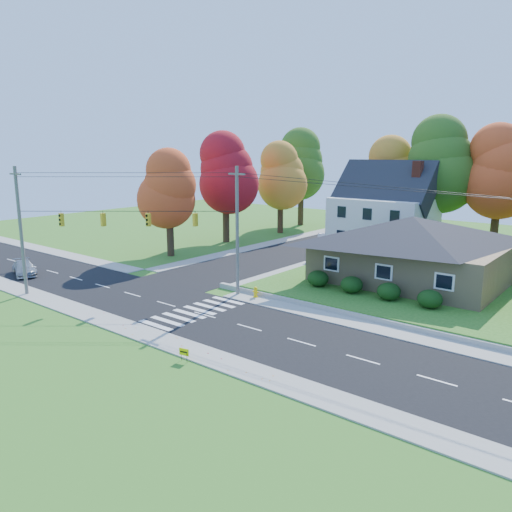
{
  "coord_description": "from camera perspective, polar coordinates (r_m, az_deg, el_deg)",
  "views": [
    {
      "loc": [
        23.37,
        -23.28,
        11.07
      ],
      "look_at": [
        -1.91,
        8.0,
        2.61
      ],
      "focal_mm": 35.0,
      "sensor_mm": 36.0,
      "label": 1
    }
  ],
  "objects": [
    {
      "name": "white_car",
      "position": [
        60.66,
        7.77,
        1.93
      ],
      "size": [
        3.05,
        4.36,
        1.36
      ],
      "primitive_type": "imported",
      "rotation": [
        0.0,
        0.0,
        0.43
      ],
      "color": "silver",
      "rests_on": "road_cross"
    },
    {
      "name": "ground",
      "position": [
        34.8,
        -5.88,
        -6.74
      ],
      "size": [
        120.0,
        120.0,
        0.0
      ],
      "primitive_type": "plane",
      "color": "#3D7923"
    },
    {
      "name": "tree_west_0",
      "position": [
        53.76,
        -9.96,
        7.52
      ],
      "size": [
        6.16,
        6.16,
        11.47
      ],
      "color": "#3F2A19",
      "rests_on": "ground"
    },
    {
      "name": "lawn",
      "position": [
        46.75,
        25.05,
        -2.65
      ],
      "size": [
        30.0,
        30.0,
        0.5
      ],
      "primitive_type": "cube",
      "color": "#3D7923",
      "rests_on": "ground"
    },
    {
      "name": "hedge_row",
      "position": [
        38.01,
        12.87,
        -3.58
      ],
      "size": [
        10.7,
        1.7,
        1.27
      ],
      "color": "#163A10",
      "rests_on": "lawn"
    },
    {
      "name": "fire_hydrant",
      "position": [
        38.4,
        -0.05,
        -4.21
      ],
      "size": [
        0.51,
        0.4,
        0.9
      ],
      "color": "yellow",
      "rests_on": "ground"
    },
    {
      "name": "tree_lot_1",
      "position": [
        59.54,
        20.26,
        9.76
      ],
      "size": [
        7.84,
        7.84,
        14.6
      ],
      "color": "#3F2A19",
      "rests_on": "lawn"
    },
    {
      "name": "traffic_infrastructure",
      "position": [
        34.57,
        -4.66,
        1.97
      ],
      "size": [
        38.1,
        10.66,
        10.0
      ],
      "color": "#666059",
      "rests_on": "ground"
    },
    {
      "name": "ranch_house",
      "position": [
        42.9,
        17.28,
        0.85
      ],
      "size": [
        14.6,
        10.6,
        5.4
      ],
      "color": "tan",
      "rests_on": "lawn"
    },
    {
      "name": "tree_lot_2",
      "position": [
        58.86,
        26.11,
        8.63
      ],
      "size": [
        7.28,
        7.28,
        13.56
      ],
      "color": "#3F2A19",
      "rests_on": "lawn"
    },
    {
      "name": "yard_sign",
      "position": [
        27.45,
        -8.23,
        -10.83
      ],
      "size": [
        0.59,
        0.16,
        0.75
      ],
      "color": "black",
      "rests_on": "ground"
    },
    {
      "name": "sidewalk_north",
      "position": [
        38.31,
        -0.6,
        -4.86
      ],
      "size": [
        90.0,
        2.0,
        0.08
      ],
      "primitive_type": "cube",
      "color": "#9C9A90",
      "rests_on": "ground"
    },
    {
      "name": "tree_lot_0",
      "position": [
        62.71,
        15.23,
        8.94
      ],
      "size": [
        6.72,
        6.72,
        12.51
      ],
      "color": "#3F2A19",
      "rests_on": "lawn"
    },
    {
      "name": "tree_west_2",
      "position": [
        68.53,
        2.84,
        9.14
      ],
      "size": [
        6.72,
        6.72,
        12.51
      ],
      "color": "#3F2A19",
      "rests_on": "ground"
    },
    {
      "name": "road_cross",
      "position": [
        59.46,
        6.36,
        1.09
      ],
      "size": [
        8.0,
        44.0,
        0.02
      ],
      "primitive_type": "cube",
      "color": "black",
      "rests_on": "ground"
    },
    {
      "name": "tree_west_3",
      "position": [
        76.18,
        5.23,
        10.36
      ],
      "size": [
        7.84,
        7.84,
        14.6
      ],
      "color": "#3F2A19",
      "rests_on": "ground"
    },
    {
      "name": "road_main",
      "position": [
        34.79,
        -5.88,
        -6.72
      ],
      "size": [
        90.0,
        8.0,
        0.02
      ],
      "primitive_type": "cube",
      "color": "black",
      "rests_on": "ground"
    },
    {
      "name": "colonial_house",
      "position": [
        56.71,
        14.44,
        4.94
      ],
      "size": [
        10.4,
        8.4,
        9.6
      ],
      "color": "silver",
      "rests_on": "lawn"
    },
    {
      "name": "sidewalk_south",
      "position": [
        31.66,
        -12.34,
        -8.8
      ],
      "size": [
        90.0,
        2.0,
        0.08
      ],
      "primitive_type": "cube",
      "color": "#9C9A90",
      "rests_on": "ground"
    },
    {
      "name": "silver_sedan",
      "position": [
        50.12,
        -24.97,
        -1.26
      ],
      "size": [
        4.63,
        3.09,
        1.25
      ],
      "primitive_type": "imported",
      "rotation": [
        0.0,
        0.0,
        1.23
      ],
      "color": "#A4A4A4",
      "rests_on": "road_main"
    },
    {
      "name": "tree_west_1",
      "position": [
        61.39,
        -3.51,
        9.42
      ],
      "size": [
        7.28,
        7.28,
        13.56
      ],
      "color": "#3F2A19",
      "rests_on": "ground"
    }
  ]
}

